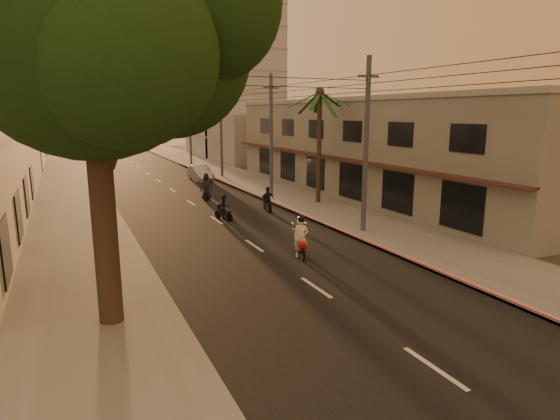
# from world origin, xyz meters

# --- Properties ---
(ground) EXTENTS (160.00, 160.00, 0.00)m
(ground) POSITION_xyz_m (0.00, 0.00, 0.00)
(ground) COLOR #383023
(ground) RESTS_ON ground
(road) EXTENTS (10.00, 140.00, 0.02)m
(road) POSITION_xyz_m (0.00, 20.00, 0.01)
(road) COLOR black
(road) RESTS_ON ground
(sidewalk_right) EXTENTS (5.00, 140.00, 0.12)m
(sidewalk_right) POSITION_xyz_m (7.50, 20.00, 0.06)
(sidewalk_right) COLOR slate
(sidewalk_right) RESTS_ON ground
(sidewalk_left) EXTENTS (5.00, 140.00, 0.12)m
(sidewalk_left) POSITION_xyz_m (-7.50, 20.00, 0.06)
(sidewalk_left) COLOR slate
(sidewalk_left) RESTS_ON ground
(curb_stripe) EXTENTS (0.20, 60.00, 0.20)m
(curb_stripe) POSITION_xyz_m (5.10, 15.00, 0.10)
(curb_stripe) COLOR red
(curb_stripe) RESTS_ON ground
(shophouse_row) EXTENTS (8.80, 34.20, 7.30)m
(shophouse_row) POSITION_xyz_m (13.95, 18.00, 3.65)
(shophouse_row) COLOR gray
(shophouse_row) RESTS_ON ground
(distant_tower) EXTENTS (12.10, 12.10, 28.00)m
(distant_tower) POSITION_xyz_m (16.00, 56.00, 14.00)
(distant_tower) COLOR #B7B5B2
(distant_tower) RESTS_ON ground
(broadleaf_tree) EXTENTS (9.60, 8.70, 12.10)m
(broadleaf_tree) POSITION_xyz_m (-6.61, 2.14, 8.48)
(broadleaf_tree) COLOR black
(broadleaf_tree) RESTS_ON ground
(palm_tree) EXTENTS (5.00, 5.00, 8.20)m
(palm_tree) POSITION_xyz_m (8.00, 16.00, 7.15)
(palm_tree) COLOR black
(palm_tree) RESTS_ON ground
(utility_poles) EXTENTS (1.20, 48.26, 9.00)m
(utility_poles) POSITION_xyz_m (6.20, 20.00, 6.54)
(utility_poles) COLOR #38383A
(utility_poles) RESTS_ON ground
(filler_right) EXTENTS (8.00, 14.00, 6.00)m
(filler_right) POSITION_xyz_m (14.00, 45.00, 3.00)
(filler_right) COLOR #9E978E
(filler_right) RESTS_ON ground
(filler_left_far) EXTENTS (8.00, 14.00, 7.00)m
(filler_left_far) POSITION_xyz_m (-14.00, 52.00, 3.50)
(filler_left_far) COLOR #9E978E
(filler_left_far) RESTS_ON ground
(scooter_red) EXTENTS (1.00, 1.83, 1.87)m
(scooter_red) POSITION_xyz_m (1.24, 5.58, 0.83)
(scooter_red) COLOR black
(scooter_red) RESTS_ON ground
(scooter_mid_a) EXTENTS (1.09, 1.55, 1.58)m
(scooter_mid_a) POSITION_xyz_m (0.43, 13.84, 0.73)
(scooter_mid_a) COLOR black
(scooter_mid_a) RESTS_ON ground
(scooter_mid_b) EXTENTS (0.99, 1.65, 1.62)m
(scooter_mid_b) POSITION_xyz_m (3.75, 15.07, 0.73)
(scooter_mid_b) COLOR black
(scooter_mid_b) RESTS_ON ground
(scooter_far_a) EXTENTS (1.20, 1.97, 1.98)m
(scooter_far_a) POSITION_xyz_m (1.31, 20.59, 0.90)
(scooter_far_a) COLOR black
(scooter_far_a) RESTS_ON ground
(parked_car) EXTENTS (1.54, 4.31, 1.42)m
(parked_car) POSITION_xyz_m (3.58, 30.38, 0.71)
(parked_car) COLOR #A6A9AE
(parked_car) RESTS_ON ground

